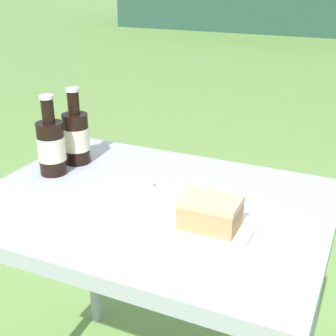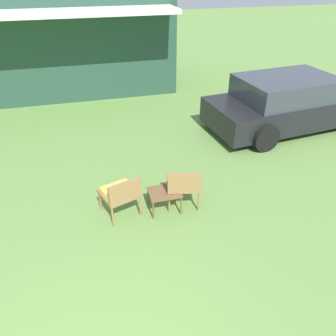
# 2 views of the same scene
# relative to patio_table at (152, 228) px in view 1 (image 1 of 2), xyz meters

# --- Properties ---
(patio_table) EXTENTS (0.88, 0.66, 0.76)m
(patio_table) POSITION_rel_patio_table_xyz_m (0.00, 0.00, 0.00)
(patio_table) COLOR #9EA3A8
(patio_table) RESTS_ON ground_plane
(cake_on_plate) EXTENTS (0.26, 0.26, 0.08)m
(cake_on_plate) POSITION_rel_patio_table_xyz_m (0.17, -0.08, 0.11)
(cake_on_plate) COLOR white
(cake_on_plate) RESTS_ON patio_table
(cola_bottle_near) EXTENTS (0.08, 0.08, 0.23)m
(cola_bottle_near) POSITION_rel_patio_table_xyz_m (-0.33, 0.04, 0.17)
(cola_bottle_near) COLOR black
(cola_bottle_near) RESTS_ON patio_table
(cola_bottle_far) EXTENTS (0.08, 0.08, 0.23)m
(cola_bottle_far) POSITION_rel_patio_table_xyz_m (-0.32, 0.13, 0.17)
(cola_bottle_far) COLOR black
(cola_bottle_far) RESTS_ON patio_table
(fork) EXTENTS (0.19, 0.03, 0.01)m
(fork) POSITION_rel_patio_table_xyz_m (0.07, -0.06, 0.08)
(fork) COLOR silver
(fork) RESTS_ON patio_table
(loose_bottle_cap) EXTENTS (0.03, 0.03, 0.01)m
(loose_bottle_cap) POSITION_rel_patio_table_xyz_m (-0.04, 0.07, 0.09)
(loose_bottle_cap) COLOR silver
(loose_bottle_cap) RESTS_ON patio_table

